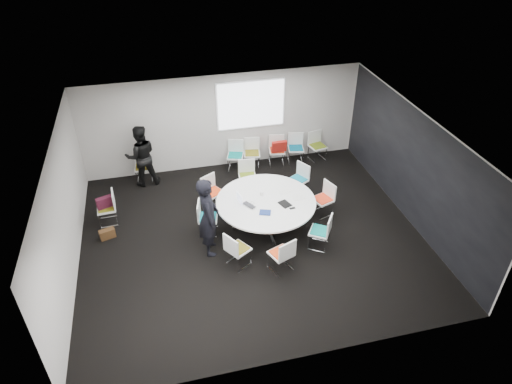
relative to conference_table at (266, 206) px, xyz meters
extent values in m
cube|color=black|center=(-0.44, -0.36, -0.58)|extent=(8.00, 7.00, 0.04)
cube|color=white|center=(-0.44, -0.36, 2.26)|extent=(8.00, 7.00, 0.04)
cube|color=#B4AEA9|center=(-0.44, 3.16, 0.84)|extent=(8.00, 0.04, 2.80)
cube|color=#B4AEA9|center=(-0.44, -3.88, 0.84)|extent=(8.00, 0.04, 2.80)
cube|color=#B4AEA9|center=(-4.46, -0.36, 0.84)|extent=(0.04, 7.00, 2.80)
cube|color=#B4AEA9|center=(3.58, -0.36, 0.84)|extent=(0.04, 7.00, 2.80)
cube|color=black|center=(3.55, -0.36, 0.84)|extent=(0.01, 6.94, 2.74)
cube|color=silver|center=(0.00, 0.00, -0.52)|extent=(0.90, 0.90, 0.08)
cylinder|color=silver|center=(0.00, 0.00, -0.19)|extent=(0.10, 0.10, 0.65)
cylinder|color=white|center=(0.00, 0.00, 0.15)|extent=(2.41, 2.41, 0.04)
cube|color=white|center=(0.36, 3.10, 1.29)|extent=(1.90, 0.03, 1.35)
cube|color=silver|center=(1.50, 0.09, -0.35)|extent=(0.54, 0.54, 0.42)
cube|color=white|center=(1.50, 0.09, -0.12)|extent=(0.57, 0.58, 0.04)
cube|color=red|center=(1.50, 0.09, -0.09)|extent=(0.49, 0.50, 0.03)
cube|color=white|center=(1.70, 0.16, 0.11)|extent=(0.19, 0.45, 0.42)
cube|color=silver|center=(1.18, 1.10, -0.35)|extent=(0.57, 0.57, 0.42)
cube|color=white|center=(1.18, 1.10, -0.12)|extent=(0.61, 0.62, 0.04)
cube|color=#0B6D87|center=(1.18, 1.10, -0.09)|extent=(0.53, 0.53, 0.03)
cube|color=white|center=(1.36, 1.21, 0.11)|extent=(0.26, 0.42, 0.42)
cube|color=silver|center=(-0.10, 1.58, -0.35)|extent=(0.46, 0.46, 0.42)
cube|color=white|center=(-0.10, 1.58, -0.12)|extent=(0.50, 0.48, 0.04)
cube|color=olive|center=(-0.10, 1.58, -0.09)|extent=(0.44, 0.42, 0.03)
cube|color=white|center=(-0.08, 1.79, 0.11)|extent=(0.46, 0.08, 0.42)
cube|color=silver|center=(-1.12, 1.06, -0.35)|extent=(0.57, 0.57, 0.42)
cube|color=white|center=(-1.12, 1.06, -0.12)|extent=(0.62, 0.61, 0.04)
cube|color=red|center=(-1.12, 1.06, -0.09)|extent=(0.54, 0.53, 0.03)
cube|color=white|center=(-1.23, 1.24, 0.11)|extent=(0.41, 0.26, 0.42)
cube|color=silver|center=(-1.42, 0.03, -0.35)|extent=(0.50, 0.50, 0.42)
cube|color=white|center=(-1.42, 0.03, -0.12)|extent=(0.53, 0.55, 0.04)
cube|color=#096E7B|center=(-1.42, 0.03, -0.09)|extent=(0.46, 0.48, 0.03)
cube|color=white|center=(-1.62, 0.08, 0.11)|extent=(0.14, 0.46, 0.42)
cube|color=silver|center=(-0.95, -1.22, -0.35)|extent=(0.58, 0.58, 0.42)
cube|color=white|center=(-0.95, -1.22, -0.12)|extent=(0.62, 0.62, 0.04)
cube|color=brown|center=(-0.95, -1.22, -0.09)|extent=(0.53, 0.54, 0.03)
cube|color=white|center=(-1.13, -1.33, 0.11)|extent=(0.27, 0.41, 0.42)
cube|color=silver|center=(-0.08, -1.59, -0.35)|extent=(0.55, 0.55, 0.42)
cube|color=white|center=(-0.08, -1.59, -0.12)|extent=(0.59, 0.58, 0.04)
cube|color=red|center=(-0.08, -1.59, -0.09)|extent=(0.51, 0.50, 0.03)
cube|color=white|center=(0.00, -1.78, 0.11)|extent=(0.44, 0.21, 0.42)
cube|color=silver|center=(1.00, -1.08, -0.35)|extent=(0.58, 0.58, 0.42)
cube|color=white|center=(1.00, -1.08, -0.12)|extent=(0.62, 0.63, 0.04)
cube|color=#09796F|center=(1.00, -1.08, -0.09)|extent=(0.54, 0.54, 0.03)
cube|color=white|center=(1.17, -1.19, 0.11)|extent=(0.28, 0.40, 0.42)
cube|color=silver|center=(-0.19, 2.77, -0.35)|extent=(0.53, 0.53, 0.42)
cube|color=white|center=(-0.19, 2.77, -0.12)|extent=(0.57, 0.56, 0.04)
cube|color=#088078|center=(-0.19, 2.77, -0.09)|extent=(0.50, 0.48, 0.03)
cube|color=white|center=(-0.13, 2.97, 0.11)|extent=(0.45, 0.17, 0.42)
cube|color=silver|center=(0.31, 2.79, -0.35)|extent=(0.49, 0.49, 0.42)
cube|color=white|center=(0.31, 2.79, -0.12)|extent=(0.54, 0.52, 0.04)
cube|color=#6E6518|center=(0.31, 2.79, -0.09)|extent=(0.47, 0.45, 0.03)
cube|color=white|center=(0.35, 2.99, 0.11)|extent=(0.46, 0.12, 0.42)
cube|color=silver|center=(1.08, 2.79, -0.35)|extent=(0.49, 0.49, 0.42)
cube|color=white|center=(1.08, 2.79, -0.12)|extent=(0.53, 0.51, 0.04)
cube|color=red|center=(1.08, 2.79, -0.09)|extent=(0.46, 0.44, 0.03)
cube|color=white|center=(1.11, 2.99, 0.11)|extent=(0.46, 0.12, 0.42)
cube|color=silver|center=(1.66, 2.77, -0.35)|extent=(0.50, 0.50, 0.42)
cube|color=white|center=(1.66, 2.77, -0.12)|extent=(0.54, 0.52, 0.04)
cube|color=#075A78|center=(1.66, 2.77, -0.09)|extent=(0.47, 0.45, 0.03)
cube|color=white|center=(1.71, 2.98, 0.11)|extent=(0.46, 0.13, 0.42)
cube|color=silver|center=(2.35, 2.75, -0.35)|extent=(0.50, 0.50, 0.42)
cube|color=white|center=(2.35, 2.75, -0.12)|extent=(0.54, 0.53, 0.04)
cube|color=olive|center=(2.35, 2.75, -0.09)|extent=(0.47, 0.46, 0.03)
cube|color=white|center=(2.30, 2.95, 0.11)|extent=(0.46, 0.13, 0.42)
cube|color=silver|center=(-3.80, 1.02, -0.35)|extent=(0.45, 0.45, 0.42)
cube|color=white|center=(-3.80, 1.02, -0.12)|extent=(0.47, 0.49, 0.04)
cube|color=olive|center=(-3.80, 1.02, -0.09)|extent=(0.40, 0.42, 0.03)
cube|color=white|center=(-3.59, 1.03, 0.11)|extent=(0.06, 0.46, 0.42)
cube|color=silver|center=(-2.84, 2.77, -0.35)|extent=(0.45, 0.45, 0.42)
cube|color=white|center=(-2.84, 2.77, -0.12)|extent=(0.49, 0.47, 0.04)
cube|color=brown|center=(-2.84, 2.77, -0.09)|extent=(0.42, 0.41, 0.03)
cube|color=white|center=(-2.83, 2.98, 0.11)|extent=(0.46, 0.07, 0.42)
imported|color=black|center=(-1.48, -0.61, 0.41)|extent=(0.51, 0.74, 1.94)
imported|color=black|center=(-2.84, 2.62, 0.33)|extent=(0.93, 0.75, 1.78)
imported|color=#333338|center=(-0.40, -0.08, 0.18)|extent=(0.37, 0.41, 0.03)
cube|color=silver|center=(-0.64, 0.08, 0.30)|extent=(0.07, 0.30, 0.22)
cube|color=black|center=(0.40, -0.25, 0.18)|extent=(0.31, 0.36, 0.02)
cube|color=navy|center=(-0.14, -0.47, 0.18)|extent=(0.31, 0.28, 0.03)
cube|color=silver|center=(0.57, 0.29, 0.17)|extent=(0.36, 0.32, 0.00)
cube|color=silver|center=(0.81, -0.06, 0.17)|extent=(0.32, 0.24, 0.00)
cylinder|color=white|center=(-0.05, 0.26, 0.22)|extent=(0.08, 0.08, 0.09)
cube|color=black|center=(0.53, -0.45, 0.17)|extent=(0.15, 0.09, 0.01)
cube|color=#401121|center=(-3.80, 1.02, 0.06)|extent=(0.42, 0.27, 0.28)
cube|color=#442B15|center=(-3.81, 0.41, -0.44)|extent=(0.39, 0.26, 0.24)
cube|color=maroon|center=(1.08, 2.58, 0.14)|extent=(0.44, 0.16, 0.36)
camera|label=1|loc=(-2.35, -8.62, 6.56)|focal=32.00mm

